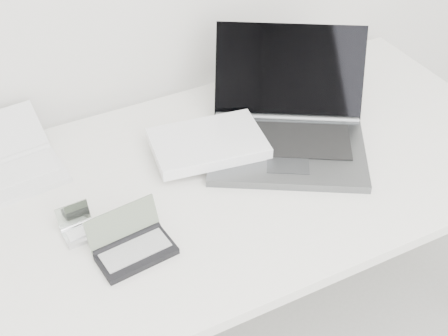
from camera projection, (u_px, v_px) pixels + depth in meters
name	position (u px, v px, depth m)	size (l,w,h in m)	color
desk	(227.00, 187.00, 1.62)	(1.60, 0.80, 0.73)	white
laptop_large	(263.00, 133.00, 1.65)	(0.64, 0.54, 0.26)	#545759
netbook_open_white	(13.00, 166.00, 1.58)	(0.25, 0.29, 0.09)	white
pda_silver	(79.00, 229.00, 1.42)	(0.08, 0.08, 0.06)	silver
palmtop_charcoal	(132.00, 246.00, 1.37)	(0.18, 0.14, 0.09)	black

